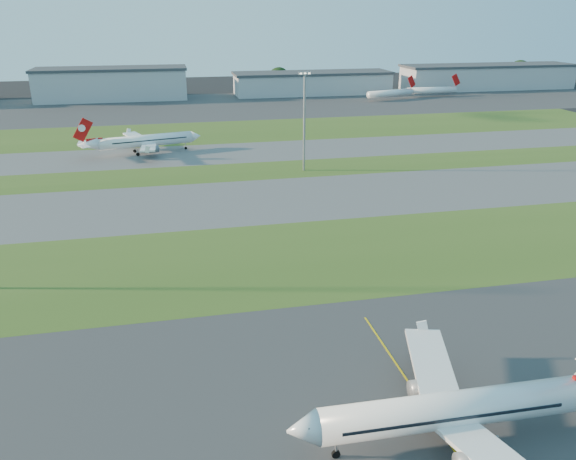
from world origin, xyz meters
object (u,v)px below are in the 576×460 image
object	(u,v)px
airliner_taxiing	(145,141)
light_mast_centre	(304,115)
airliner_parked	(459,409)
mini_jet_near	(390,93)
mini_jet_far	(432,90)

from	to	relation	value
airliner_taxiing	light_mast_centre	world-z (taller)	light_mast_centre
airliner_parked	light_mast_centre	world-z (taller)	light_mast_centre
airliner_parked	airliner_taxiing	world-z (taller)	airliner_parked
mini_jet_near	light_mast_centre	world-z (taller)	light_mast_centre
airliner_taxiing	mini_jet_far	bearing A→B (deg)	-158.61
airliner_parked	airliner_taxiing	xyz separation A→B (m)	(-32.87, 131.68, -0.01)
airliner_parked	airliner_taxiing	bearing A→B (deg)	105.17
airliner_parked	airliner_taxiing	size ratio (longest dim) A/B	1.02
mini_jet_far	light_mast_centre	world-z (taller)	light_mast_centre
airliner_parked	mini_jet_near	bearing A→B (deg)	71.04
airliner_parked	mini_jet_near	distance (m)	235.28
light_mast_centre	airliner_taxiing	bearing A→B (deg)	145.46
mini_jet_far	airliner_parked	bearing A→B (deg)	-116.23
airliner_parked	mini_jet_near	size ratio (longest dim) A/B	1.23
airliner_parked	light_mast_centre	distance (m)	103.72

